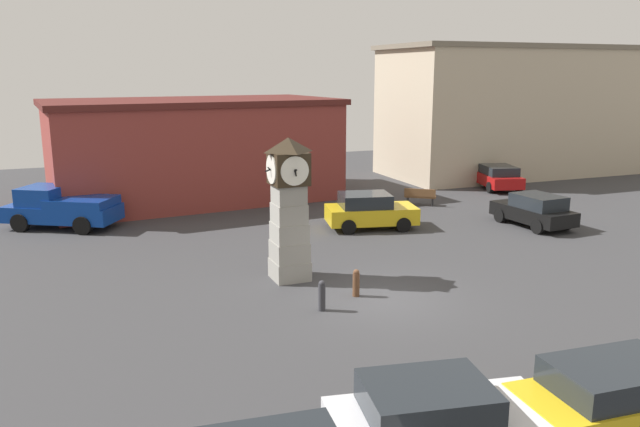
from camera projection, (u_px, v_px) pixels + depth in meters
name	position (u px, v px, depth m)	size (l,w,h in m)	color
ground_plane	(383.00, 298.00, 19.07)	(66.40, 66.40, 0.00)	#38383A
clock_tower	(289.00, 208.00, 20.36)	(1.51, 1.51, 4.73)	gray
bollard_near_tower	(356.00, 283.00, 19.17)	(0.21, 0.21, 0.86)	brown
bollard_mid_row	(322.00, 295.00, 18.01)	(0.21, 0.21, 0.91)	#333338
car_near_tower	(438.00, 422.00, 10.93)	(4.25, 2.52, 1.52)	silver
car_by_building	(624.00, 398.00, 11.71)	(4.53, 2.13, 1.52)	gold
car_far_lot	(370.00, 211.00, 27.49)	(4.23, 2.75, 1.56)	gold
car_silver_hatch	(534.00, 210.00, 27.81)	(2.01, 3.89, 1.47)	black
car_end_of_row	(497.00, 177.00, 36.74)	(2.79, 4.29, 1.42)	#A51111
pickup_truck	(62.00, 208.00, 27.48)	(5.17, 4.22, 1.85)	navy
bench	(420.00, 195.00, 32.25)	(1.59, 1.39, 0.90)	brown
pedestrian_near_bench	(225.00, 189.00, 31.48)	(0.32, 0.44, 1.70)	#264CA5
warehouse_blue_far	(193.00, 149.00, 33.61)	(15.51, 9.22, 5.37)	maroon
storefront_low_left	(515.00, 110.00, 42.06)	(18.13, 8.02, 8.47)	#B7A88E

